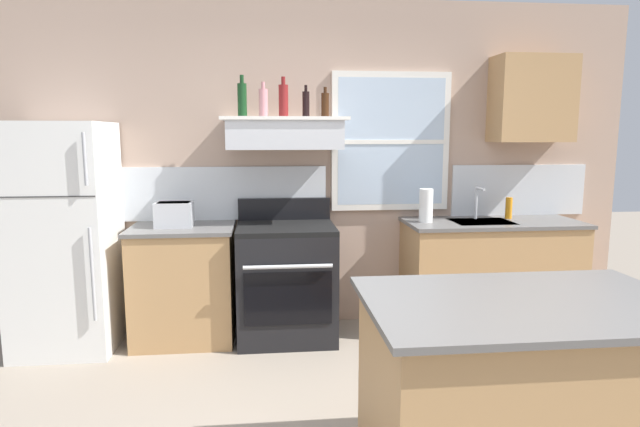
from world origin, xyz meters
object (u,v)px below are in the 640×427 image
(toaster, at_px, (174,214))
(kitchen_island, at_px, (521,398))
(bottle_rose_pink, at_px, (263,102))
(bottle_balsamic_dark, at_px, (306,104))
(dish_soap_bottle, at_px, (509,208))
(refrigerator, at_px, (65,237))
(bottle_red_label_wine, at_px, (283,100))
(paper_towel_roll, at_px, (426,206))
(stove_range, at_px, (286,280))
(bottle_brown_stout, at_px, (325,105))
(bottle_dark_green_wine, at_px, (242,99))

(toaster, height_order, kitchen_island, toaster)
(bottle_rose_pink, relative_size, bottle_balsamic_dark, 1.08)
(bottle_rose_pink, distance_m, dish_soap_bottle, 2.21)
(refrigerator, bearing_deg, bottle_red_label_wine, 4.94)
(paper_towel_roll, xyz_separation_m, dish_soap_bottle, (0.75, 0.10, -0.04))
(bottle_balsamic_dark, height_order, paper_towel_roll, bottle_balsamic_dark)
(stove_range, distance_m, bottle_balsamic_dark, 1.40)
(bottle_balsamic_dark, xyz_separation_m, kitchen_island, (0.79, -2.13, -1.39))
(stove_range, relative_size, paper_towel_roll, 4.04)
(bottle_brown_stout, relative_size, kitchen_island, 0.17)
(stove_range, bearing_deg, paper_towel_roll, 1.89)
(refrigerator, xyz_separation_m, bottle_brown_stout, (1.97, 0.15, 0.99))
(bottle_dark_green_wine, bearing_deg, bottle_red_label_wine, -0.94)
(bottle_balsamic_dark, bearing_deg, bottle_brown_stout, -7.28)
(bottle_balsamic_dark, bearing_deg, stove_range, -140.63)
(bottle_red_label_wine, relative_size, kitchen_island, 0.22)
(paper_towel_roll, bearing_deg, bottle_dark_green_wine, 176.57)
(refrigerator, xyz_separation_m, bottle_balsamic_dark, (1.82, 0.16, 1.00))
(stove_range, xyz_separation_m, bottle_red_label_wine, (-0.00, 0.12, 1.41))
(toaster, distance_m, kitchen_island, 2.76)
(kitchen_island, bearing_deg, paper_towel_roll, 85.16)
(refrigerator, xyz_separation_m, paper_towel_roll, (2.78, 0.06, 0.19))
(toaster, height_order, dish_soap_bottle, toaster)
(dish_soap_bottle, bearing_deg, stove_range, -175.82)
(bottle_brown_stout, bearing_deg, bottle_rose_pink, -179.92)
(refrigerator, height_order, kitchen_island, refrigerator)
(stove_range, height_order, kitchen_island, stove_range)
(bottle_dark_green_wine, distance_m, bottle_balsamic_dark, 0.50)
(refrigerator, bearing_deg, stove_range, 0.80)
(stove_range, height_order, bottle_red_label_wine, bottle_red_label_wine)
(stove_range, xyz_separation_m, bottle_brown_stout, (0.32, 0.12, 1.38))
(dish_soap_bottle, relative_size, kitchen_island, 0.13)
(dish_soap_bottle, bearing_deg, refrigerator, -177.40)
(bottle_rose_pink, distance_m, paper_towel_roll, 1.53)
(bottle_red_label_wine, height_order, kitchen_island, bottle_red_label_wine)
(toaster, relative_size, bottle_balsamic_dark, 1.19)
(bottle_rose_pink, bearing_deg, bottle_brown_stout, 0.08)
(toaster, bearing_deg, bottle_brown_stout, 4.74)
(stove_range, bearing_deg, bottle_dark_green_wine, 158.80)
(bottle_red_label_wine, xyz_separation_m, bottle_balsamic_dark, (0.18, 0.02, -0.03))
(bottle_brown_stout, bearing_deg, bottle_dark_green_wine, 179.84)
(stove_range, relative_size, bottle_dark_green_wine, 3.42)
(refrigerator, xyz_separation_m, kitchen_island, (2.61, -1.96, -0.39))
(bottle_balsamic_dark, relative_size, kitchen_island, 0.18)
(bottle_brown_stout, bearing_deg, dish_soap_bottle, 0.54)
(kitchen_island, bearing_deg, bottle_balsamic_dark, 110.33)
(paper_towel_roll, distance_m, kitchen_island, 2.11)
(toaster, distance_m, bottle_balsamic_dark, 1.33)
(refrigerator, bearing_deg, bottle_dark_green_wine, 6.34)
(bottle_balsamic_dark, relative_size, paper_towel_roll, 0.92)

